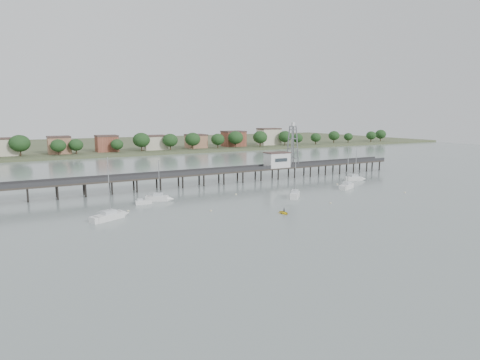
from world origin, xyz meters
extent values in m
plane|color=slate|center=(0.00, 0.00, 0.00)|extent=(500.00, 500.00, 0.00)
cube|color=#2D2823|center=(0.00, 60.00, 3.75)|extent=(150.00, 5.00, 0.50)
cube|color=#333335|center=(0.00, 57.60, 4.55)|extent=(150.00, 0.12, 1.10)
cube|color=#333335|center=(0.00, 62.40, 4.55)|extent=(150.00, 0.12, 1.10)
cylinder|color=black|center=(0.00, 58.10, 1.80)|extent=(0.50, 0.50, 4.40)
cylinder|color=black|center=(0.00, 61.90, 1.80)|extent=(0.50, 0.50, 4.40)
cylinder|color=black|center=(73.00, 58.10, 1.80)|extent=(0.50, 0.50, 4.40)
cylinder|color=black|center=(73.00, 61.90, 1.80)|extent=(0.50, 0.50, 4.40)
cube|color=silver|center=(25.00, 60.00, 6.50)|extent=(8.00, 5.00, 5.00)
cube|color=#4C3833|center=(25.00, 60.00, 9.15)|extent=(8.40, 5.40, 0.30)
cube|color=slate|center=(31.50, 60.00, 18.15)|extent=(1.80, 1.80, 0.30)
cube|color=silver|center=(31.50, 60.00, 18.90)|extent=(0.90, 0.90, 1.20)
cube|color=white|center=(11.47, 30.81, 0.48)|extent=(5.36, 5.63, 1.65)
cone|color=white|center=(13.80, 33.41, 0.48)|extent=(3.18, 3.19, 2.18)
cube|color=silver|center=(11.47, 30.81, 1.65)|extent=(2.96, 3.02, 0.75)
cylinder|color=#A5A8AA|center=(11.72, 31.10, 6.55)|extent=(0.18, 0.18, 10.50)
cylinder|color=#A5A8AA|center=(10.84, 30.11, 2.20)|extent=(2.27, 2.52, 0.12)
cube|color=white|center=(-37.29, 30.68, 0.48)|extent=(6.89, 5.05, 1.65)
cone|color=white|center=(-33.66, 32.43, 0.48)|extent=(3.51, 3.42, 2.51)
cube|color=silver|center=(-37.29, 30.68, 1.65)|extent=(3.45, 3.05, 0.75)
cylinder|color=#A5A8AA|center=(-36.89, 30.88, 7.34)|extent=(0.18, 0.18, 12.08)
cylinder|color=#A5A8AA|center=(-38.26, 30.22, 2.20)|extent=(3.44, 1.74, 0.12)
cube|color=white|center=(33.13, 34.10, 0.48)|extent=(6.63, 5.01, 1.65)
cone|color=white|center=(36.58, 35.89, 0.48)|extent=(3.41, 3.34, 2.42)
cube|color=silver|center=(33.13, 34.10, 1.65)|extent=(3.34, 2.99, 0.75)
cylinder|color=#A5A8AA|center=(33.52, 34.30, 7.12)|extent=(0.18, 0.18, 11.65)
cylinder|color=#A5A8AA|center=(32.22, 33.62, 2.20)|extent=(3.27, 1.78, 0.12)
cube|color=white|center=(-22.36, 44.11, 0.48)|extent=(5.36, 4.08, 1.65)
cone|color=white|center=(-19.58, 42.64, 0.48)|extent=(2.77, 2.71, 1.96)
cube|color=silver|center=(-22.36, 44.11, 1.65)|extent=(2.71, 2.43, 0.75)
cylinder|color=#A5A8AA|center=(-22.05, 43.95, 6.01)|extent=(0.18, 0.18, 9.43)
cylinder|color=#A5A8AA|center=(-23.10, 44.50, 2.20)|extent=(2.65, 1.47, 0.12)
cube|color=white|center=(46.07, 44.20, 0.48)|extent=(5.32, 3.76, 1.65)
cone|color=white|center=(48.90, 42.95, 0.47)|extent=(2.67, 2.60, 1.93)
cube|color=silver|center=(46.07, 44.20, 1.65)|extent=(2.64, 2.30, 0.75)
cylinder|color=#A5A8AA|center=(46.38, 44.06, 5.95)|extent=(0.18, 0.18, 9.30)
cylinder|color=#A5A8AA|center=(45.31, 44.53, 2.20)|extent=(2.70, 1.28, 0.12)
cube|color=white|center=(-26.69, 42.17, 0.39)|extent=(4.22, 2.31, 1.11)
cube|color=silver|center=(-27.57, 42.32, 1.05)|extent=(1.53, 1.53, 0.67)
imported|color=yellow|center=(-1.40, 17.32, 0.00)|extent=(2.08, 0.66, 2.89)
imported|color=black|center=(-1.40, 17.32, 0.00)|extent=(0.44, 1.12, 0.27)
ellipsoid|color=beige|center=(-14.99, 27.41, 0.08)|extent=(0.56, 0.56, 0.39)
ellipsoid|color=beige|center=(-0.71, 41.90, 0.08)|extent=(0.56, 0.56, 0.39)
ellipsoid|color=beige|center=(35.62, 40.96, 0.08)|extent=(0.56, 0.56, 0.39)
ellipsoid|color=beige|center=(43.13, 21.05, 0.08)|extent=(0.56, 0.56, 0.39)
ellipsoid|color=beige|center=(15.05, 20.56, 0.08)|extent=(0.56, 0.56, 0.39)
ellipsoid|color=beige|center=(-31.91, 36.39, 0.08)|extent=(0.56, 0.56, 0.39)
cube|color=#475133|center=(0.00, 245.00, 0.50)|extent=(500.00, 170.00, 1.40)
cube|color=brown|center=(-62.00, 183.00, 5.70)|extent=(13.00, 10.50, 9.00)
cube|color=brown|center=(-35.00, 183.00, 5.70)|extent=(13.00, 10.50, 9.00)
cube|color=brown|center=(-10.00, 183.00, 5.70)|extent=(13.00, 10.50, 9.00)
cube|color=brown|center=(18.00, 183.00, 5.70)|extent=(13.00, 10.50, 9.00)
cube|color=brown|center=(45.00, 183.00, 5.70)|extent=(13.00, 10.50, 9.00)
cube|color=brown|center=(72.00, 183.00, 5.70)|extent=(13.00, 10.50, 9.00)
cube|color=brown|center=(100.00, 183.00, 5.70)|extent=(13.00, 10.50, 9.00)
ellipsoid|color=#173818|center=(0.00, 171.00, 6.00)|extent=(8.00, 8.00, 6.80)
ellipsoid|color=#173818|center=(120.00, 171.00, 6.00)|extent=(8.00, 8.00, 6.80)
camera|label=1|loc=(-52.14, -55.54, 22.10)|focal=30.00mm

